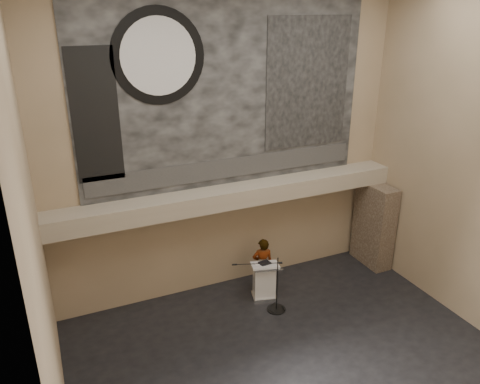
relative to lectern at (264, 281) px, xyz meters
name	(u,v)px	position (x,y,z in m)	size (l,w,h in m)	color
floor	(296,365)	(-0.56, -2.76, -0.55)	(10.00, 10.00, 0.00)	black
wall_back	(228,146)	(-0.56, 1.24, 3.70)	(10.00, 0.02, 8.50)	#8B7658
wall_front	(469,306)	(-0.56, -6.76, 3.70)	(10.00, 0.02, 8.50)	#8B7658
wall_left	(36,246)	(-5.56, -2.76, 3.70)	(0.02, 8.00, 8.50)	#8B7658
soffit	(234,196)	(-0.56, 0.84, 2.40)	(10.00, 0.80, 0.50)	gray
sprinkler_left	(179,215)	(-2.16, 0.79, 2.12)	(0.04, 0.04, 0.06)	#B2893D
sprinkler_right	(294,195)	(1.34, 0.79, 2.12)	(0.04, 0.04, 0.06)	#B2893D
banner	(228,93)	(-0.56, 1.21, 5.15)	(8.00, 0.05, 5.00)	black
banner_text_strip	(229,168)	(-0.56, 1.17, 3.10)	(7.76, 0.02, 0.55)	#2D2D2D
banner_clock_rim	(158,57)	(-2.36, 1.17, 6.15)	(2.30, 2.30, 0.02)	black
banner_clock_face	(159,57)	(-2.36, 1.15, 6.15)	(1.84, 1.84, 0.02)	silver
banner_building_print	(308,84)	(1.84, 1.17, 5.25)	(2.60, 0.02, 3.60)	black
banner_brick_print	(96,117)	(-3.96, 1.17, 4.85)	(1.10, 0.02, 3.20)	black
stone_pier	(374,224)	(4.09, 0.39, 0.80)	(0.60, 1.40, 2.70)	#44362A
lectern	(264,281)	(0.00, 0.00, 0.00)	(0.87, 0.72, 1.14)	silver
binder	(265,263)	(0.01, 0.01, 0.56)	(0.31, 0.25, 0.04)	black
papers	(259,265)	(-0.16, 0.00, 0.55)	(0.20, 0.27, 0.01)	white
speaker_person	(263,265)	(0.14, 0.39, 0.28)	(0.60, 0.40, 1.66)	white
mic_stand	(275,302)	(0.00, -0.66, -0.31)	(1.41, 0.68, 1.64)	black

